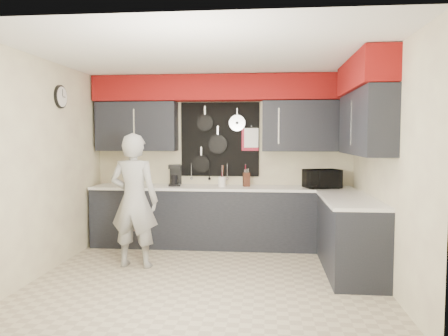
# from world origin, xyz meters

# --- Properties ---
(ground) EXTENTS (4.00, 4.00, 0.00)m
(ground) POSITION_xyz_m (0.00, 0.00, 0.00)
(ground) COLOR #BBB091
(ground) RESTS_ON ground
(back_wall_assembly) EXTENTS (4.00, 0.36, 2.60)m
(back_wall_assembly) POSITION_xyz_m (0.01, 1.60, 2.01)
(back_wall_assembly) COLOR #F2EEBB
(back_wall_assembly) RESTS_ON ground
(right_wall_assembly) EXTENTS (0.36, 3.50, 2.60)m
(right_wall_assembly) POSITION_xyz_m (1.85, 0.26, 1.94)
(right_wall_assembly) COLOR #F2EEBB
(right_wall_assembly) RESTS_ON ground
(left_wall_assembly) EXTENTS (0.05, 3.50, 2.60)m
(left_wall_assembly) POSITION_xyz_m (-1.99, 0.02, 1.33)
(left_wall_assembly) COLOR #F2EEBB
(left_wall_assembly) RESTS_ON ground
(base_cabinets) EXTENTS (3.95, 2.20, 0.92)m
(base_cabinets) POSITION_xyz_m (0.49, 1.13, 0.46)
(base_cabinets) COLOR black
(base_cabinets) RESTS_ON ground
(microwave) EXTENTS (0.57, 0.47, 0.27)m
(microwave) POSITION_xyz_m (1.48, 1.37, 1.06)
(microwave) COLOR black
(microwave) RESTS_ON base_cabinets
(knife_block) EXTENTS (0.12, 0.12, 0.21)m
(knife_block) POSITION_xyz_m (0.38, 1.48, 1.02)
(knife_block) COLOR #371C11
(knife_block) RESTS_ON base_cabinets
(utensil_crock) EXTENTS (0.11, 0.11, 0.15)m
(utensil_crock) POSITION_xyz_m (0.01, 1.42, 0.99)
(utensil_crock) COLOR white
(utensil_crock) RESTS_ON base_cabinets
(coffee_maker) EXTENTS (0.21, 0.24, 0.32)m
(coffee_maker) POSITION_xyz_m (-0.71, 1.47, 1.09)
(coffee_maker) COLOR black
(coffee_maker) RESTS_ON base_cabinets
(person) EXTENTS (0.65, 0.46, 1.71)m
(person) POSITION_xyz_m (-1.00, 0.32, 0.85)
(person) COLOR #9C9C9A
(person) RESTS_ON ground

